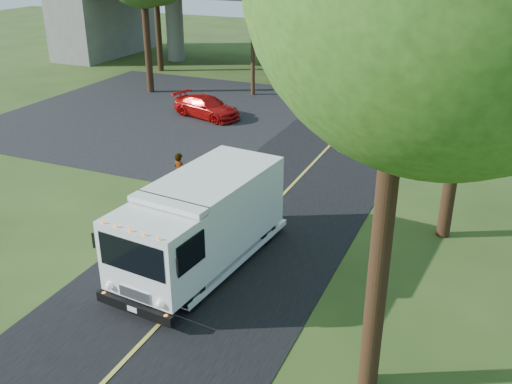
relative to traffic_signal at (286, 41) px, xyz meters
The scene contains 10 objects.
ground 26.87m from the traffic_signal, 77.01° to the right, with size 120.00×120.00×0.00m, color #2D4418.
road 17.38m from the traffic_signal, 69.44° to the right, with size 7.00×90.00×0.02m, color black.
parking_lot 9.96m from the traffic_signal, 122.01° to the right, with size 16.00×18.00×0.01m, color black.
lane_line 17.38m from the traffic_signal, 69.44° to the right, with size 0.12×90.00×0.01m, color gold.
overpass 8.59m from the traffic_signal, 45.00° to the left, with size 54.00×10.00×7.30m.
traffic_signal is the anchor object (origin of this frame).
utility_pole 2.86m from the traffic_signal, 126.87° to the right, with size 1.60×0.26×9.00m.
step_van 22.73m from the traffic_signal, 75.62° to the right, with size 3.10×6.87×2.79m.
red_sedan 8.34m from the traffic_signal, 103.43° to the right, with size 1.70×4.19×1.22m, color #AB0C0A.
pedestrian 17.79m from the traffic_signal, 82.83° to the right, with size 0.61×0.40×1.69m, color gray.
Camera 1 is at (7.21, -9.32, 9.26)m, focal length 40.00 mm.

